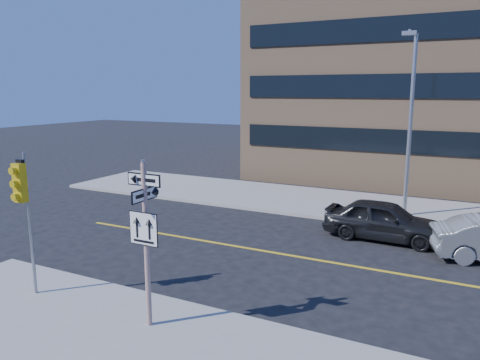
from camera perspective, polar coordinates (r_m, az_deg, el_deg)
The scene contains 6 objects.
ground at distance 14.03m, azimuth -4.47°, elevation -13.42°, with size 120.00×120.00×0.00m, color black.
sign_pole at distance 11.25m, azimuth -11.42°, elevation -6.57°, with size 0.92×0.92×4.06m.
traffic_signal at distance 13.81m, azimuth -25.02°, elevation -1.59°, with size 0.32×0.45×4.00m.
parked_car_a at distance 19.16m, azimuth 17.16°, elevation -4.69°, with size 4.60×1.85×1.57m, color black.
streetlight_a at distance 21.81m, azimuth 20.04°, elevation 7.58°, with size 0.55×2.25×8.00m.
building_brick at distance 36.32m, azimuth 20.27°, elevation 15.35°, with size 18.00×18.00×18.00m, color tan.
Camera 1 is at (6.77, -10.86, 5.77)m, focal length 35.00 mm.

